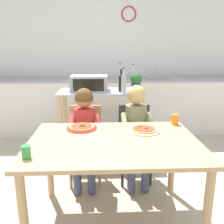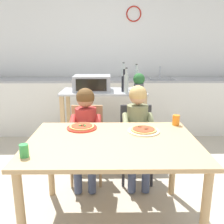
{
  "view_description": "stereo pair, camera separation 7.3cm",
  "coord_description": "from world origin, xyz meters",
  "px_view_note": "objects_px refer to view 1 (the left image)",
  "views": [
    {
      "loc": [
        -0.09,
        -1.8,
        1.44
      ],
      "look_at": [
        0.0,
        0.3,
        0.89
      ],
      "focal_mm": 39.7,
      "sensor_mm": 36.0,
      "label": 1
    },
    {
      "loc": [
        -0.02,
        -1.8,
        1.44
      ],
      "look_at": [
        0.0,
        0.3,
        0.89
      ],
      "focal_mm": 39.7,
      "sensor_mm": 36.0,
      "label": 2
    }
  ],
  "objects_px": {
    "potted_herb_plant": "(136,82)",
    "drinking_cup_green": "(26,152)",
    "dining_chair_right": "(135,137)",
    "bottle_slim_sauce": "(120,77)",
    "bottle_dark_olive_oil": "(133,79)",
    "bottle_clear_vinegar": "(121,83)",
    "toaster_oven": "(89,83)",
    "dining_table": "(114,152)",
    "bottle_brown_beer": "(124,83)",
    "child_in_red_shirt": "(84,126)",
    "drinking_cup_orange": "(175,119)",
    "pizza_plate_red_rimmed": "(82,127)",
    "child_in_olive_shirt": "(137,124)",
    "pizza_plate_cream": "(144,130)",
    "dining_chair_left": "(86,138)",
    "kitchen_island_cart": "(101,112)"
  },
  "relations": [
    {
      "from": "kitchen_island_cart",
      "to": "child_in_olive_shirt",
      "type": "bearing_deg",
      "value": -64.96
    },
    {
      "from": "bottle_dark_olive_oil",
      "to": "dining_table",
      "type": "relative_size",
      "value": 0.26
    },
    {
      "from": "dining_chair_left",
      "to": "child_in_red_shirt",
      "type": "height_order",
      "value": "child_in_red_shirt"
    },
    {
      "from": "dining_chair_left",
      "to": "kitchen_island_cart",
      "type": "bearing_deg",
      "value": 75.75
    },
    {
      "from": "bottle_dark_olive_oil",
      "to": "pizza_plate_red_rimmed",
      "type": "xyz_separation_m",
      "value": [
        -0.61,
        -1.22,
        -0.27
      ]
    },
    {
      "from": "dining_table",
      "to": "bottle_brown_beer",
      "type": "bearing_deg",
      "value": 81.5
    },
    {
      "from": "potted_herb_plant",
      "to": "drinking_cup_green",
      "type": "bearing_deg",
      "value": -119.74
    },
    {
      "from": "child_in_red_shirt",
      "to": "pizza_plate_red_rimmed",
      "type": "xyz_separation_m",
      "value": [
        0.0,
        -0.33,
        0.09
      ]
    },
    {
      "from": "kitchen_island_cart",
      "to": "drinking_cup_orange",
      "type": "height_order",
      "value": "kitchen_island_cart"
    },
    {
      "from": "kitchen_island_cart",
      "to": "child_in_olive_shirt",
      "type": "xyz_separation_m",
      "value": [
        0.37,
        -0.79,
        0.08
      ]
    },
    {
      "from": "bottle_dark_olive_oil",
      "to": "bottle_slim_sauce",
      "type": "bearing_deg",
      "value": 157.28
    },
    {
      "from": "bottle_clear_vinegar",
      "to": "potted_herb_plant",
      "type": "relative_size",
      "value": 1.23
    },
    {
      "from": "child_in_red_shirt",
      "to": "drinking_cup_orange",
      "type": "xyz_separation_m",
      "value": [
        0.86,
        -0.24,
        0.12
      ]
    },
    {
      "from": "toaster_oven",
      "to": "dining_chair_right",
      "type": "relative_size",
      "value": 0.59
    },
    {
      "from": "bottle_dark_olive_oil",
      "to": "pizza_plate_red_rimmed",
      "type": "height_order",
      "value": "bottle_dark_olive_oil"
    },
    {
      "from": "bottle_slim_sauce",
      "to": "bottle_brown_beer",
      "type": "distance_m",
      "value": 0.36
    },
    {
      "from": "child_in_red_shirt",
      "to": "pizza_plate_cream",
      "type": "bearing_deg",
      "value": -38.02
    },
    {
      "from": "kitchen_island_cart",
      "to": "child_in_red_shirt",
      "type": "xyz_separation_m",
      "value": [
        -0.17,
        -0.79,
        0.07
      ]
    },
    {
      "from": "drinking_cup_green",
      "to": "bottle_clear_vinegar",
      "type": "bearing_deg",
      "value": 65.47
    },
    {
      "from": "bottle_brown_beer",
      "to": "potted_herb_plant",
      "type": "distance_m",
      "value": 0.21
    },
    {
      "from": "bottle_slim_sauce",
      "to": "drinking_cup_green",
      "type": "distance_m",
      "value": 2.04
    },
    {
      "from": "toaster_oven",
      "to": "dining_chair_left",
      "type": "bearing_deg",
      "value": -91.65
    },
    {
      "from": "dining_chair_left",
      "to": "pizza_plate_cream",
      "type": "height_order",
      "value": "dining_chair_left"
    },
    {
      "from": "kitchen_island_cart",
      "to": "dining_table",
      "type": "relative_size",
      "value": 0.84
    },
    {
      "from": "pizza_plate_cream",
      "to": "drinking_cup_green",
      "type": "relative_size",
      "value": 3.09
    },
    {
      "from": "dining_table",
      "to": "dining_chair_left",
      "type": "distance_m",
      "value": 0.81
    },
    {
      "from": "dining_table",
      "to": "drinking_cup_green",
      "type": "height_order",
      "value": "drinking_cup_green"
    },
    {
      "from": "bottle_dark_olive_oil",
      "to": "pizza_plate_red_rimmed",
      "type": "bearing_deg",
      "value": -116.45
    },
    {
      "from": "potted_herb_plant",
      "to": "dining_chair_right",
      "type": "bearing_deg",
      "value": -98.07
    },
    {
      "from": "bottle_brown_beer",
      "to": "child_in_red_shirt",
      "type": "distance_m",
      "value": 0.84
    },
    {
      "from": "dining_table",
      "to": "dining_chair_left",
      "type": "xyz_separation_m",
      "value": [
        -0.27,
        0.75,
        -0.16
      ]
    },
    {
      "from": "bottle_dark_olive_oil",
      "to": "child_in_olive_shirt",
      "type": "xyz_separation_m",
      "value": [
        -0.07,
        -0.89,
        -0.35
      ]
    },
    {
      "from": "dining_chair_right",
      "to": "bottle_slim_sauce",
      "type": "bearing_deg",
      "value": 96.84
    },
    {
      "from": "bottle_slim_sauce",
      "to": "bottle_dark_olive_oil",
      "type": "bearing_deg",
      "value": -22.72
    },
    {
      "from": "bottle_clear_vinegar",
      "to": "dining_chair_left",
      "type": "xyz_separation_m",
      "value": [
        -0.43,
        -0.6,
        -0.51
      ]
    },
    {
      "from": "dining_table",
      "to": "pizza_plate_cream",
      "type": "bearing_deg",
      "value": 36.93
    },
    {
      "from": "dining_chair_left",
      "to": "bottle_slim_sauce",
      "type": "bearing_deg",
      "value": 62.63
    },
    {
      "from": "pizza_plate_cream",
      "to": "drinking_cup_green",
      "type": "distance_m",
      "value": 0.99
    },
    {
      "from": "bottle_dark_olive_oil",
      "to": "dining_chair_left",
      "type": "xyz_separation_m",
      "value": [
        -0.61,
        -0.77,
        -0.54
      ]
    },
    {
      "from": "pizza_plate_red_rimmed",
      "to": "bottle_clear_vinegar",
      "type": "bearing_deg",
      "value": 67.61
    },
    {
      "from": "bottle_slim_sauce",
      "to": "child_in_red_shirt",
      "type": "relative_size",
      "value": 0.35
    },
    {
      "from": "dining_chair_left",
      "to": "child_in_red_shirt",
      "type": "relative_size",
      "value": 0.8
    },
    {
      "from": "bottle_dark_olive_oil",
      "to": "bottle_clear_vinegar",
      "type": "bearing_deg",
      "value": -135.48
    },
    {
      "from": "bottle_clear_vinegar",
      "to": "pizza_plate_cream",
      "type": "xyz_separation_m",
      "value": [
        0.11,
        -1.15,
        -0.24
      ]
    },
    {
      "from": "dining_chair_left",
      "to": "drinking_cup_orange",
      "type": "height_order",
      "value": "drinking_cup_orange"
    },
    {
      "from": "bottle_dark_olive_oil",
      "to": "drinking_cup_orange",
      "type": "distance_m",
      "value": 1.19
    },
    {
      "from": "bottle_brown_beer",
      "to": "drinking_cup_green",
      "type": "bearing_deg",
      "value": -116.73
    },
    {
      "from": "bottle_dark_olive_oil",
      "to": "child_in_red_shirt",
      "type": "bearing_deg",
      "value": -124.15
    },
    {
      "from": "pizza_plate_red_rimmed",
      "to": "dining_table",
      "type": "bearing_deg",
      "value": -48.03
    },
    {
      "from": "toaster_oven",
      "to": "bottle_slim_sauce",
      "type": "xyz_separation_m",
      "value": [
        0.42,
        0.16,
        0.05
      ]
    }
  ]
}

